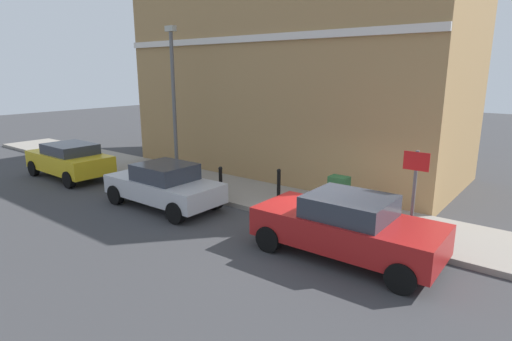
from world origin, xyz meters
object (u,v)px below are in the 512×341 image
object	(u,v)px
bollard_near_cabinet	(279,183)
street_sign	(415,183)
lamppost	(174,96)
car_silver	(164,185)
utility_cabinet	(338,197)
car_red	(347,226)
car_yellow	(70,160)
bollard_far_kerb	(221,181)

from	to	relation	value
bollard_near_cabinet	street_sign	distance (m)	4.71
lamppost	car_silver	bearing A→B (deg)	-138.03
car_silver	bollard_near_cabinet	size ratio (longest dim) A/B	3.86
lamppost	utility_cabinet	bearing A→B (deg)	-91.19
car_red	car_silver	world-z (taller)	car_red
car_yellow	bollard_near_cabinet	bearing A→B (deg)	-163.55
car_silver	bollard_far_kerb	distance (m)	1.85
bollard_near_cabinet	bollard_far_kerb	distance (m)	1.94
car_silver	bollard_far_kerb	bearing A→B (deg)	-123.39
car_silver	car_yellow	world-z (taller)	car_silver
car_red	lamppost	bearing A→B (deg)	-16.00
car_silver	utility_cabinet	bearing A→B (deg)	-154.40
car_silver	street_sign	distance (m)	7.46
car_yellow	bollard_near_cabinet	distance (m)	8.97
bollard_far_kerb	car_red	bearing A→B (deg)	-104.41
bollard_near_cabinet	bollard_far_kerb	world-z (taller)	same
street_sign	bollard_far_kerb	bearing A→B (deg)	90.39
car_silver	lamppost	size ratio (longest dim) A/B	0.70
car_silver	car_yellow	distance (m)	5.94
street_sign	utility_cabinet	bearing A→B (deg)	71.34
car_silver	utility_cabinet	distance (m)	5.44
car_red	bollard_far_kerb	size ratio (longest dim) A/B	4.14
car_yellow	street_sign	distance (m)	13.29
car_red	utility_cabinet	distance (m)	2.54
utility_cabinet	street_sign	xyz separation A→B (m)	(-0.79, -2.34, 0.98)
bollard_far_kerb	street_sign	xyz separation A→B (m)	(0.04, -6.22, 0.96)
car_red	utility_cabinet	bearing A→B (deg)	-59.49
car_silver	street_sign	bearing A→B (deg)	-167.95
car_red	bollard_far_kerb	world-z (taller)	car_red
car_red	lamppost	distance (m)	9.15
bollard_far_kerb	lamppost	size ratio (longest dim) A/B	0.18
street_sign	lamppost	xyz separation A→B (m)	(0.94, 9.51, 1.64)
car_silver	bollard_far_kerb	size ratio (longest dim) A/B	3.86
car_red	lamppost	xyz separation A→B (m)	(2.32, 8.48, 2.53)
car_silver	bollard_near_cabinet	distance (m)	3.67
lamppost	car_red	bearing A→B (deg)	-105.28
utility_cabinet	lamppost	size ratio (longest dim) A/B	0.20
car_yellow	street_sign	bearing A→B (deg)	-172.54
car_silver	bollard_near_cabinet	bearing A→B (deg)	-137.84
bollard_far_kerb	lamppost	xyz separation A→B (m)	(0.98, 3.28, 2.60)
utility_cabinet	bollard_far_kerb	bearing A→B (deg)	102.09
utility_cabinet	street_sign	distance (m)	2.66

